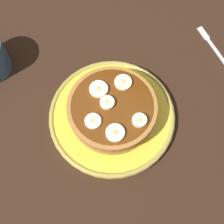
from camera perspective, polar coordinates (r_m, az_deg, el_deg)
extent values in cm
cube|color=black|center=(63.91, 0.00, -1.55)|extent=(140.00, 140.00, 3.00)
cylinder|color=yellow|center=(61.85, 0.00, -0.80)|extent=(24.49, 24.49, 1.44)
torus|color=#A49342|center=(61.38, 0.00, -0.62)|extent=(24.76, 24.76, 1.01)
cylinder|color=#A97334|center=(60.65, 0.37, -0.39)|extent=(16.12, 16.12, 1.11)
cylinder|color=#9D5F39|center=(59.48, 0.24, -0.32)|extent=(15.96, 15.96, 1.11)
cylinder|color=#C18948|center=(58.66, 0.13, 0.57)|extent=(16.00, 16.00, 1.11)
cylinder|color=#A86D34|center=(57.70, 0.15, 1.13)|extent=(16.72, 16.72, 1.11)
cylinder|color=#592B0A|center=(57.03, 0.00, 1.18)|extent=(15.14, 15.14, 0.16)
cylinder|color=beige|center=(56.81, -0.93, 1.60)|extent=(2.69, 2.69, 0.92)
cylinder|color=tan|center=(56.35, -0.94, 1.81)|extent=(0.75, 0.75, 0.08)
cylinder|color=#FBEDBC|center=(58.81, 2.28, 5.28)|extent=(3.27, 3.27, 0.68)
cylinder|color=tan|center=(58.48, 2.30, 5.45)|extent=(0.91, 0.91, 0.08)
cylinder|color=#F0E7C2|center=(54.75, 0.58, -3.83)|extent=(3.36, 3.36, 0.81)
cylinder|color=tan|center=(54.33, 0.58, -3.68)|extent=(0.94, 0.94, 0.08)
cylinder|color=#F2E4C1|center=(55.71, -3.48, -1.68)|extent=(2.99, 2.99, 0.61)
cylinder|color=tan|center=(55.39, -3.50, -1.55)|extent=(0.84, 0.84, 0.08)
cylinder|color=#FDE3B8|center=(55.67, 5.00, -1.54)|extent=(2.66, 2.66, 1.00)
cylinder|color=tan|center=(55.17, 5.05, -1.34)|extent=(0.75, 0.75, 0.08)
cylinder|color=#FDF1C6|center=(58.16, -2.45, 4.13)|extent=(3.48, 3.48, 0.77)
cylinder|color=tan|center=(57.78, -2.46, 4.33)|extent=(0.97, 0.97, 0.08)
cube|color=silver|center=(72.88, 18.97, 9.76)|extent=(7.73, 6.64, 0.50)
cube|color=silver|center=(75.26, 16.30, 13.64)|extent=(3.49, 3.21, 0.50)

